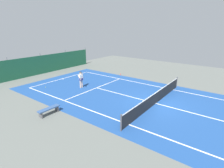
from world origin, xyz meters
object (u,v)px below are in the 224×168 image
object	(u,v)px
tennis_player	(81,79)
water_bottle	(120,74)
tennis_ball_near_player	(46,87)
parked_car	(10,69)
courtside_bench	(49,110)
tennis_net	(156,98)

from	to	relation	value
tennis_player	water_bottle	xyz separation A→B (m)	(6.35, -0.48, -0.84)
tennis_player	water_bottle	world-z (taller)	tennis_player
tennis_ball_near_player	parked_car	xyz separation A→B (m)	(0.22, 7.80, 0.81)
tennis_ball_near_player	courtside_bench	xyz separation A→B (m)	(-3.25, -5.39, 0.34)
tennis_net	parked_car	size ratio (longest dim) A/B	2.31
courtside_bench	water_bottle	size ratio (longest dim) A/B	6.67
tennis_ball_near_player	parked_car	size ratio (longest dim) A/B	0.02
tennis_player	water_bottle	size ratio (longest dim) A/B	6.83
tennis_net	water_bottle	xyz separation A→B (m)	(5.50, 7.24, -0.39)
tennis_player	parked_car	distance (m)	10.91
tennis_player	courtside_bench	distance (m)	6.02
tennis_net	water_bottle	distance (m)	9.10
water_bottle	parked_car	bearing A→B (deg)	126.65
tennis_net	tennis_player	bearing A→B (deg)	96.29
courtside_bench	water_bottle	xyz separation A→B (m)	(11.81, 1.98, -0.25)
tennis_player	parked_car	world-z (taller)	parked_car
tennis_net	courtside_bench	distance (m)	8.22
parked_car	water_bottle	xyz separation A→B (m)	(8.34, -11.20, -0.72)
tennis_net	tennis_ball_near_player	world-z (taller)	tennis_net
tennis_net	water_bottle	size ratio (longest dim) A/B	42.17
tennis_player	tennis_ball_near_player	bearing A→B (deg)	-45.55
tennis_player	tennis_ball_near_player	distance (m)	3.78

